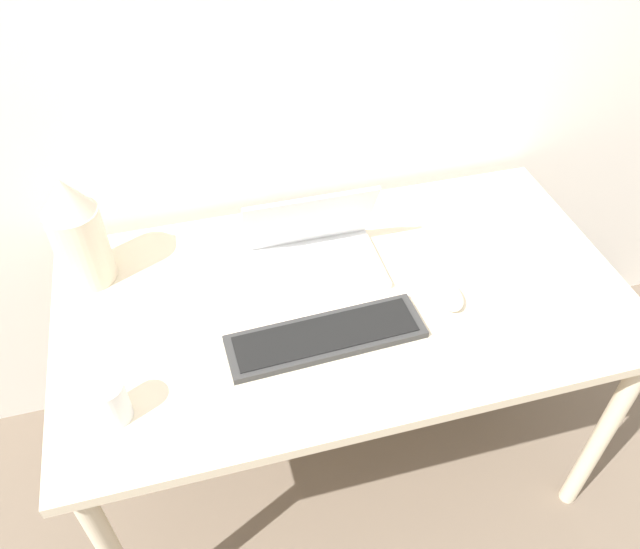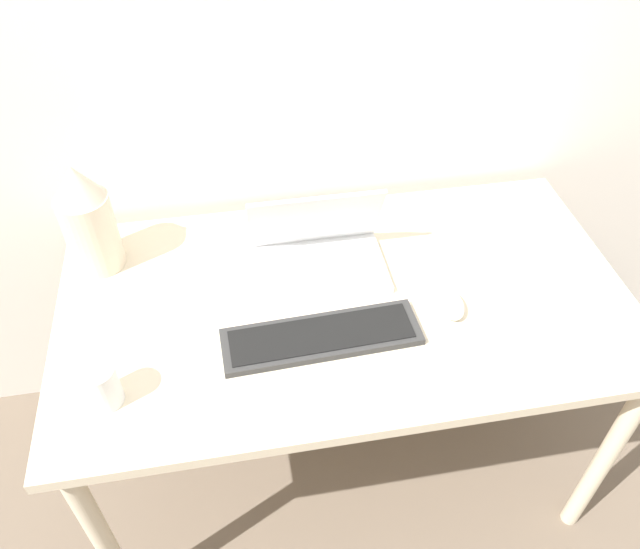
# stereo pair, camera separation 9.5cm
# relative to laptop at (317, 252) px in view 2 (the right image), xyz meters

# --- Properties ---
(wall_back) EXTENTS (6.00, 0.05, 2.50)m
(wall_back) POSITION_rel_laptop_xyz_m (0.05, 0.34, 0.44)
(wall_back) COLOR white
(wall_back) RESTS_ON ground_plane
(desk) EXTENTS (1.43, 0.79, 0.76)m
(desk) POSITION_rel_laptop_xyz_m (0.05, -0.12, -0.13)
(desk) COLOR beige
(desk) RESTS_ON ground_plane
(laptop) EXTENTS (0.34, 0.23, 0.23)m
(laptop) POSITION_rel_laptop_xyz_m (0.00, 0.00, 0.00)
(laptop) COLOR white
(laptop) RESTS_ON desk
(keyboard) EXTENTS (0.47, 0.15, 0.02)m
(keyboard) POSITION_rel_laptop_xyz_m (-0.03, -0.25, -0.04)
(keyboard) COLOR #2D2D2D
(keyboard) RESTS_ON desk
(mouse) EXTENTS (0.07, 0.11, 0.04)m
(mouse) POSITION_rel_laptop_xyz_m (0.29, -0.21, -0.03)
(mouse) COLOR white
(mouse) RESTS_ON desk
(vase) EXTENTS (0.13, 0.13, 0.30)m
(vase) POSITION_rel_laptop_xyz_m (-0.57, 0.11, 0.10)
(vase) COLOR beige
(vase) RESTS_ON desk
(mug) EXTENTS (0.08, 0.08, 0.10)m
(mug) POSITION_rel_laptop_xyz_m (-0.52, -0.34, 0.00)
(mug) COLOR white
(mug) RESTS_ON desk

